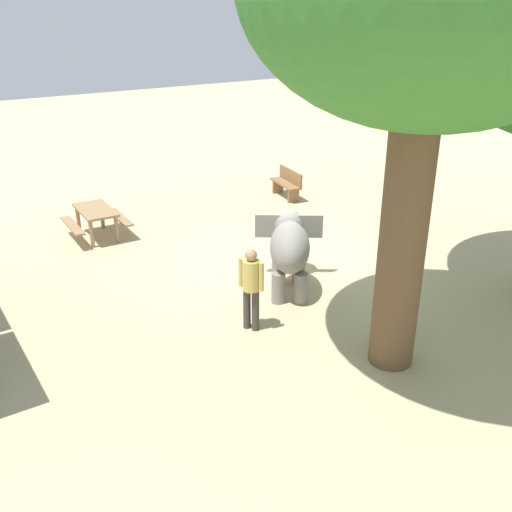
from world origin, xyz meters
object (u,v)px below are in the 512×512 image
object	(u,v)px
elephant	(289,246)
picnic_table_near	(96,216)
wooden_bench	(287,183)
person_handler	(251,283)

from	to	relation	value
elephant	picnic_table_near	size ratio (longest dim) A/B	1.34
elephant	picnic_table_near	bearing A→B (deg)	60.49
wooden_bench	person_handler	bearing A→B (deg)	147.74
wooden_bench	picnic_table_near	world-z (taller)	wooden_bench
person_handler	picnic_table_near	xyz separation A→B (m)	(6.09, 0.82, -0.36)
person_handler	picnic_table_near	size ratio (longest dim) A/B	1.04
elephant	wooden_bench	xyz separation A→B (m)	(5.11, -3.70, -0.50)
elephant	person_handler	size ratio (longest dim) A/B	1.29
picnic_table_near	elephant	bearing A→B (deg)	27.83
wooden_bench	picnic_table_near	bearing A→B (deg)	98.97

